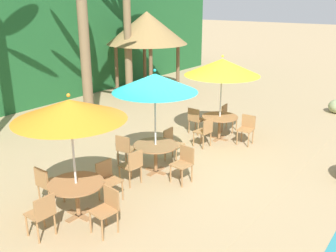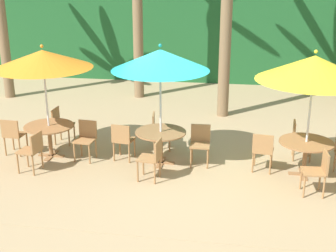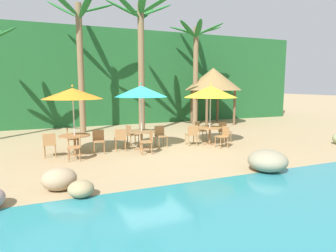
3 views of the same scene
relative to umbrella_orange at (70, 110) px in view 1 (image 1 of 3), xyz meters
The scene contains 21 objects.
ground_plane 3.65m from the umbrella_orange, ahead, with size 120.00×120.00×0.00m, color tan.
terrace_deck 3.64m from the umbrella_orange, ahead, with size 18.00×5.20×0.01m.
umbrella_orange is the anchor object (origin of this frame).
dining_table_orange 1.62m from the umbrella_orange, ahead, with size 1.10×1.10×0.74m.
chair_orange_seaward 1.92m from the umbrella_orange, ahead, with size 0.46×0.47×0.87m.
chair_orange_inland 1.92m from the umbrella_orange, 95.48° to the left, with size 0.43×0.42×0.87m.
chair_orange_left 1.92m from the umbrella_orange, behind, with size 0.44×0.44×0.87m.
chair_orange_right 1.92m from the umbrella_orange, 90.95° to the right, with size 0.48×0.47×0.87m.
umbrella_teal 2.54m from the umbrella_orange, ahead, with size 2.04×2.04×2.63m.
dining_table_teal 3.01m from the umbrella_orange, ahead, with size 1.10×1.10×0.74m.
chair_teal_seaward 3.80m from the umbrella_orange, ahead, with size 0.43×0.44×0.87m.
chair_teal_inland 3.01m from the umbrella_orange, 19.69° to the left, with size 0.48×0.47×0.87m.
chair_teal_left 2.41m from the umbrella_orange, ahead, with size 0.47×0.47×0.87m.
chair_teal_right 3.17m from the umbrella_orange, 18.60° to the right, with size 0.47×0.47×0.87m.
umbrella_yellow 5.56m from the umbrella_orange, ahead, with size 2.24×2.24×2.61m.
dining_table_yellow 5.79m from the umbrella_orange, ahead, with size 1.10×1.10×0.74m.
chair_yellow_seaward 6.62m from the umbrella_orange, ahead, with size 0.46×0.47×0.87m.
chair_yellow_inland 5.82m from the umbrella_orange, ahead, with size 0.45×0.44×0.87m.
chair_yellow_left 5.01m from the umbrella_orange, ahead, with size 0.47×0.48×0.87m.
chair_yellow_right 6.04m from the umbrella_orange, ahead, with size 0.45×0.45×0.87m.
palapa_hut 10.80m from the umbrella_orange, 31.74° to the left, with size 3.65×3.65×3.62m.
Camera 1 is at (-7.18, -5.09, 4.19)m, focal length 40.65 mm.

